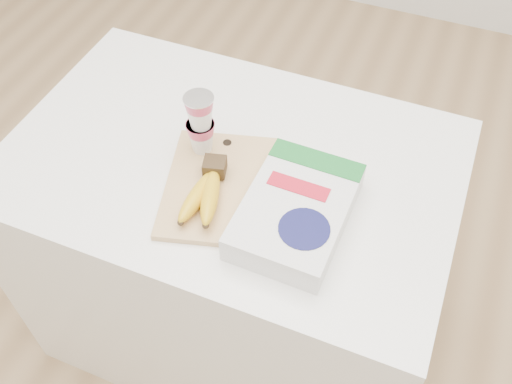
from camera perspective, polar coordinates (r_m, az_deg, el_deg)
table at (r=1.60m, az=-2.17°, el=-6.18°), size 1.03×0.69×0.78m
cutting_board at (r=1.24m, az=-3.76°, el=0.61°), size 0.30×0.36×0.02m
bananas at (r=1.19m, az=-5.07°, el=0.05°), size 0.10×0.19×0.05m
yogurt_stack at (r=1.25m, az=-5.59°, el=6.94°), size 0.07×0.07×0.15m
cereal_box at (r=1.16m, az=4.03°, el=-1.89°), size 0.21×0.30×0.07m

